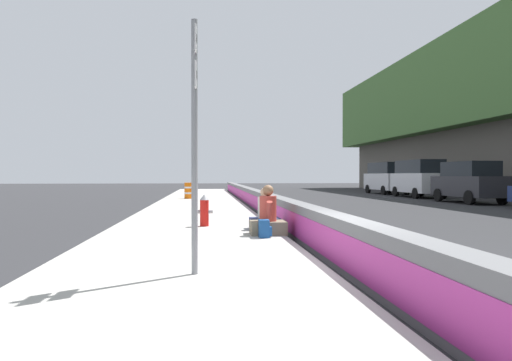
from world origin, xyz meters
name	(u,v)px	position (x,y,z in m)	size (l,w,h in m)	color
ground_plane	(348,270)	(0.00, 0.00, 0.00)	(160.00, 160.00, 0.00)	#2B2B2D
sidewalk_strip	(184,269)	(0.00, 2.65, 0.07)	(80.00, 4.40, 0.14)	#A8A59E
jersey_barrier	(348,244)	(0.00, 0.00, 0.42)	(76.00, 0.45, 0.85)	slate
route_sign_post	(195,128)	(-0.71, 2.46, 2.21)	(0.44, 0.09, 3.60)	gray
fire_hydrant	(204,210)	(5.57, 2.34, 0.59)	(0.26, 0.46, 0.88)	red
seated_person_foreground	(268,219)	(3.63, 0.84, 0.51)	(0.75, 0.85, 1.17)	#706651
seated_person_middle	(265,216)	(4.73, 0.77, 0.48)	(0.69, 0.77, 1.07)	#23284C
backpack	(264,229)	(3.08, 0.99, 0.33)	(0.32, 0.28, 0.40)	navy
construction_barrel	(189,191)	(20.81, 3.30, 0.62)	(0.54, 0.54, 0.95)	orange
parked_car_fourth	(469,182)	(17.02, -12.06, 1.18)	(4.86, 2.18, 2.28)	#28282D
parked_car_midline	(419,178)	(23.45, -12.19, 1.35)	(5.10, 2.11, 2.56)	silver
parked_car_far	(387,177)	(29.49, -12.33, 1.35)	(5.16, 2.23, 2.56)	silver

